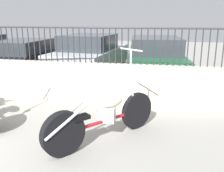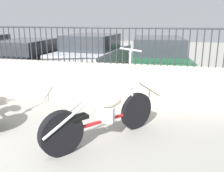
% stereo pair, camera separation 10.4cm
% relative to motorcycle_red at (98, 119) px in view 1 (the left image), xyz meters
% --- Properties ---
extents(low_wall, '(10.21, 0.18, 0.97)m').
position_rel_motorcycle_red_xyz_m(low_wall, '(-2.70, 1.91, 0.09)').
color(low_wall, beige).
rests_on(low_wall, ground_plane).
extents(fence_railing, '(10.21, 0.04, 0.82)m').
position_rel_motorcycle_red_xyz_m(fence_railing, '(-2.70, 1.91, 1.09)').
color(fence_railing, '#2D2D33').
rests_on(fence_railing, low_wall).
extents(motorcycle_red, '(1.49, 1.76, 1.49)m').
position_rel_motorcycle_red_xyz_m(motorcycle_red, '(0.00, 0.00, 0.00)').
color(motorcycle_red, black).
rests_on(motorcycle_red, ground_plane).
extents(car_black, '(1.75, 4.43, 1.24)m').
position_rel_motorcycle_red_xyz_m(car_black, '(-3.92, 4.54, 0.24)').
color(car_black, black).
rests_on(car_black, ground_plane).
extents(car_silver, '(2.11, 4.18, 1.43)m').
position_rel_motorcycle_red_xyz_m(car_silver, '(-1.58, 5.01, 0.31)').
color(car_silver, black).
rests_on(car_silver, ground_plane).
extents(car_green, '(2.21, 4.74, 1.37)m').
position_rel_motorcycle_red_xyz_m(car_green, '(0.69, 5.07, 0.29)').
color(car_green, black).
rests_on(car_green, ground_plane).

